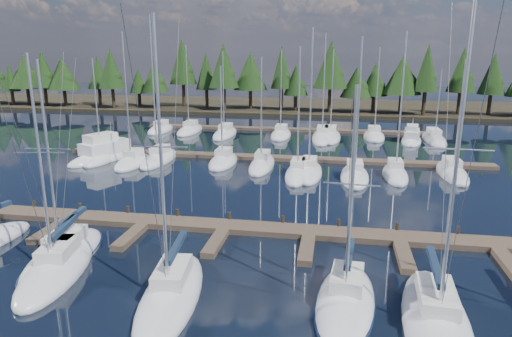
% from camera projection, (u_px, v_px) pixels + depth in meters
% --- Properties ---
extents(ground, '(260.00, 260.00, 0.00)m').
position_uv_depth(ground, '(255.00, 183.00, 44.35)').
color(ground, black).
rests_on(ground, ground).
extents(far_shore, '(220.00, 30.00, 0.60)m').
position_uv_depth(far_shore, '(303.00, 107.00, 101.45)').
color(far_shore, '#2D2619').
rests_on(far_shore, ground).
extents(main_dock, '(44.00, 6.13, 0.90)m').
position_uv_depth(main_dock, '(224.00, 230.00, 32.25)').
color(main_dock, brown).
rests_on(main_dock, ground).
extents(back_docks, '(50.00, 21.80, 0.40)m').
position_uv_depth(back_docks, '(280.00, 142.00, 62.96)').
color(back_docks, brown).
rests_on(back_docks, ground).
extents(front_sailboat_1, '(3.87, 8.94, 12.86)m').
position_uv_depth(front_sailboat_1, '(64.00, 255.00, 28.05)').
color(front_sailboat_1, silver).
rests_on(front_sailboat_1, ground).
extents(front_sailboat_2, '(4.56, 9.27, 13.21)m').
position_uv_depth(front_sailboat_2, '(57.00, 269.00, 26.31)').
color(front_sailboat_2, silver).
rests_on(front_sailboat_2, ground).
extents(front_sailboat_3, '(3.91, 9.66, 14.88)m').
position_uv_depth(front_sailboat_3, '(171.00, 295.00, 23.53)').
color(front_sailboat_3, silver).
rests_on(front_sailboat_3, ground).
extents(front_sailboat_4, '(3.71, 8.75, 11.87)m').
position_uv_depth(front_sailboat_4, '(346.00, 301.00, 22.96)').
color(front_sailboat_4, silver).
rests_on(front_sailboat_4, ground).
extents(front_sailboat_5, '(3.69, 10.45, 15.62)m').
position_uv_depth(front_sailboat_5, '(436.00, 321.00, 21.24)').
color(front_sailboat_5, silver).
rests_on(front_sailboat_5, ground).
extents(back_sailboat_rows, '(44.06, 31.78, 16.98)m').
position_uv_depth(back_sailboat_rows, '(280.00, 148.00, 58.66)').
color(back_sailboat_rows, silver).
rests_on(back_sailboat_rows, ground).
extents(motor_yacht_left, '(7.17, 10.80, 5.15)m').
position_uv_depth(motor_yacht_left, '(105.00, 155.00, 53.76)').
color(motor_yacht_left, silver).
rests_on(motor_yacht_left, ground).
extents(motor_yacht_right, '(3.89, 8.36, 4.01)m').
position_uv_depth(motor_yacht_right, '(411.00, 139.00, 63.92)').
color(motor_yacht_right, silver).
rests_on(motor_yacht_right, ground).
extents(tree_line, '(184.89, 11.50, 14.30)m').
position_uv_depth(tree_line, '(298.00, 75.00, 90.29)').
color(tree_line, black).
rests_on(tree_line, far_shore).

